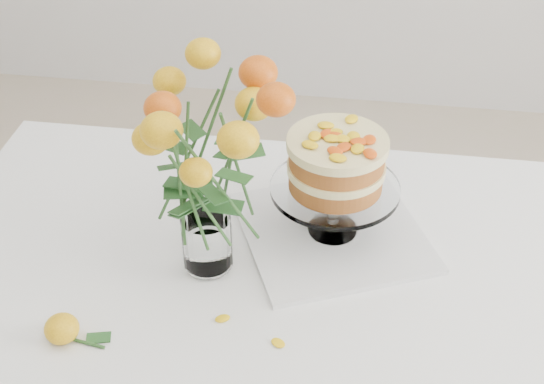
# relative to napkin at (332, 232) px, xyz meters

# --- Properties ---
(table) EXTENTS (1.43, 0.93, 0.76)m
(table) POSITION_rel_napkin_xyz_m (-0.04, -0.15, -0.09)
(table) COLOR tan
(table) RESTS_ON ground
(napkin) EXTENTS (0.43, 0.43, 0.01)m
(napkin) POSITION_rel_napkin_xyz_m (0.00, 0.00, 0.00)
(napkin) COLOR silver
(napkin) RESTS_ON table
(cake_stand) EXTENTS (0.24, 0.24, 0.21)m
(cake_stand) POSITION_rel_napkin_xyz_m (0.00, 0.00, 0.15)
(cake_stand) COLOR white
(cake_stand) RESTS_ON napkin
(rose_vase) EXTENTS (0.38, 0.38, 0.45)m
(rose_vase) POSITION_rel_napkin_xyz_m (-0.22, -0.12, 0.26)
(rose_vase) COLOR white
(rose_vase) RESTS_ON table
(loose_rose_near) EXTENTS (0.10, 0.06, 0.05)m
(loose_rose_near) POSITION_rel_napkin_xyz_m (-0.41, -0.33, 0.02)
(loose_rose_near) COLOR yellow
(loose_rose_near) RESTS_ON table
(stray_petal_a) EXTENTS (0.03, 0.02, 0.00)m
(stray_petal_a) POSITION_rel_napkin_xyz_m (-0.16, -0.25, -0.00)
(stray_petal_a) COLOR yellow
(stray_petal_a) RESTS_ON table
(stray_petal_b) EXTENTS (0.03, 0.02, 0.00)m
(stray_petal_b) POSITION_rel_napkin_xyz_m (-0.06, -0.29, -0.00)
(stray_petal_b) COLOR yellow
(stray_petal_b) RESTS_ON table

